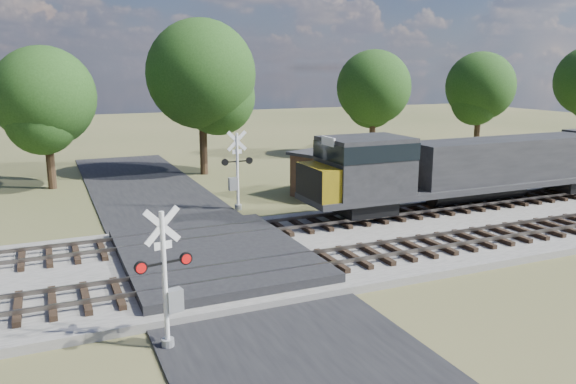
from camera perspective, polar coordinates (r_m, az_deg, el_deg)
name	(u,v)px	position (r m, az deg, el deg)	size (l,w,h in m)	color
ground	(217,268)	(22.39, -7.21, -7.66)	(160.00, 160.00, 0.00)	#444B28
ballast_bed	(419,232)	(27.12, 13.19, -3.96)	(140.00, 10.00, 0.30)	gray
road	(217,267)	(22.37, -7.21, -7.57)	(7.00, 60.00, 0.08)	black
crossing_panel	(213,256)	(22.73, -7.60, -6.51)	(7.00, 9.00, 0.62)	#262628
track_near	(311,263)	(21.54, 2.35, -7.22)	(140.00, 2.60, 0.33)	black
track_far	(264,229)	(25.91, -2.50, -3.80)	(140.00, 2.60, 0.33)	black
crossing_signal_near	(168,291)	(15.95, -12.07, -9.80)	(1.64, 0.44, 4.09)	silver
crossing_signal_far	(236,178)	(30.72, -5.30, 1.47)	(1.77, 0.38, 4.40)	silver
equipment_shed	(332,174)	(34.21, 4.54, 1.86)	(5.24, 5.24, 2.75)	#4B3220
treeline	(225,86)	(42.48, -6.37, 10.62)	(83.07, 10.71, 11.15)	black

